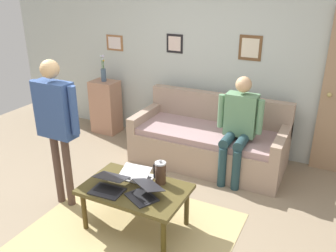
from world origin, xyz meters
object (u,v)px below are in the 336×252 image
(couch, at_px, (209,141))
(side_shelf, at_px, (106,107))
(person_seated, at_px, (239,123))
(laptop_right, at_px, (137,176))
(flower_vase, at_px, (103,73))
(laptop_center, at_px, (144,193))
(coffee_table, at_px, (135,192))
(french_press, at_px, (160,173))
(laptop_left, at_px, (109,186))
(person_standing, at_px, (56,116))

(couch, xyz_separation_m, side_shelf, (1.87, -0.26, 0.12))
(side_shelf, distance_m, person_seated, 2.37)
(laptop_right, bearing_deg, flower_vase, -46.64)
(laptop_center, bearing_deg, coffee_table, -31.33)
(couch, relative_size, coffee_table, 1.97)
(french_press, bearing_deg, laptop_center, 85.57)
(laptop_right, bearing_deg, couch, -98.38)
(coffee_table, xyz_separation_m, flower_vase, (1.70, -1.88, 0.58))
(coffee_table, bearing_deg, laptop_right, -68.56)
(person_seated, bearing_deg, laptop_left, 62.59)
(laptop_center, relative_size, laptop_right, 1.21)
(couch, relative_size, person_seated, 1.55)
(french_press, xyz_separation_m, flower_vase, (1.88, -1.70, 0.41))
(laptop_right, height_order, flower_vase, flower_vase)
(laptop_left, xyz_separation_m, flower_vase, (1.50, -2.03, 0.48))
(person_standing, bearing_deg, flower_vase, -67.27)
(coffee_table, distance_m, person_standing, 1.11)
(laptop_right, xyz_separation_m, person_seated, (-0.66, -1.26, 0.23))
(couch, relative_size, laptop_right, 6.29)
(couch, relative_size, french_press, 7.76)
(side_shelf, height_order, person_standing, person_standing)
(person_seated, bearing_deg, side_shelf, -11.90)
(couch, xyz_separation_m, laptop_center, (0.01, 1.72, 0.19))
(couch, bearing_deg, flower_vase, -7.88)
(coffee_table, height_order, side_shelf, side_shelf)
(laptop_right, bearing_deg, side_shelf, -46.64)
(french_press, bearing_deg, coffee_table, 45.82)
(coffee_table, height_order, laptop_left, laptop_left)
(couch, distance_m, laptop_right, 1.51)
(french_press, relative_size, person_seated, 0.20)
(person_seated, bearing_deg, laptop_center, 73.49)
(laptop_center, distance_m, flower_vase, 2.76)
(couch, relative_size, laptop_left, 6.17)
(coffee_table, bearing_deg, person_standing, -0.60)
(side_shelf, bearing_deg, person_seated, 168.10)
(couch, bearing_deg, person_seated, 152.66)
(laptop_right, distance_m, flower_vase, 2.45)
(french_press, bearing_deg, couch, -89.33)
(french_press, bearing_deg, flower_vase, -42.04)
(french_press, relative_size, person_standing, 0.16)
(coffee_table, distance_m, french_press, 0.31)
(couch, bearing_deg, side_shelf, -7.91)
(coffee_table, height_order, person_standing, person_standing)
(laptop_center, relative_size, person_seated, 0.30)
(laptop_right, height_order, person_standing, person_standing)
(french_press, relative_size, side_shelf, 0.30)
(laptop_center, bearing_deg, laptop_left, 8.19)
(coffee_table, distance_m, laptop_right, 0.18)
(person_seated, bearing_deg, flower_vase, -11.88)
(laptop_right, distance_m, person_standing, 1.02)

